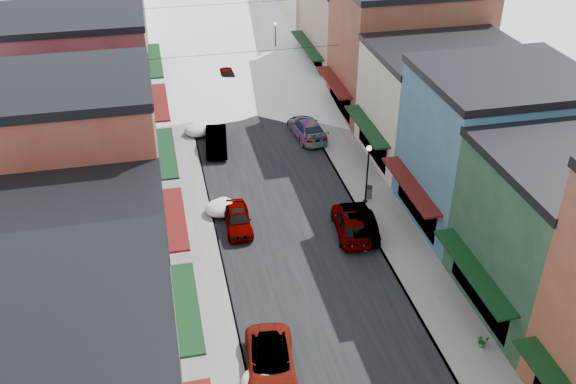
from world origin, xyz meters
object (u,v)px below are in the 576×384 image
car_silver_sedan (238,219)px  trash_can (369,192)px  car_dark_hatch (216,141)px  streetlamp_near (368,167)px  car_green_sedan (359,222)px  car_white_suv (271,363)px

car_silver_sedan → trash_can: bearing=10.9°
car_dark_hatch → trash_can: bearing=-39.6°
trash_can → streetlamp_near: 2.46m
car_silver_sedan → car_green_sedan: size_ratio=0.88×
car_dark_hatch → streetlamp_near: size_ratio=1.07×
car_silver_sedan → car_green_sedan: car_green_sedan is taller
car_white_suv → streetlamp_near: streetlamp_near is taller
car_white_suv → car_silver_sedan: bearing=95.4°
car_dark_hatch → streetlamp_near: streetlamp_near is taller
streetlamp_near → car_dark_hatch: bearing=131.6°
car_silver_sedan → trash_can: (9.70, 1.53, -0.12)m
car_silver_sedan → car_dark_hatch: bearing=91.9°
car_silver_sedan → streetlamp_near: streetlamp_near is taller
car_dark_hatch → trash_can: 13.93m
car_white_suv → streetlamp_near: (9.63, 14.01, 2.26)m
car_white_suv → trash_can: car_white_suv is taller
car_dark_hatch → streetlamp_near: bearing=-42.1°
car_dark_hatch → streetlamp_near: (9.31, -10.49, 2.19)m
car_green_sedan → trash_can: car_green_sedan is taller
car_white_suv → car_silver_sedan: size_ratio=1.22×
car_dark_hatch → car_white_suv: bearing=-84.4°
trash_can → car_dark_hatch: bearing=134.1°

